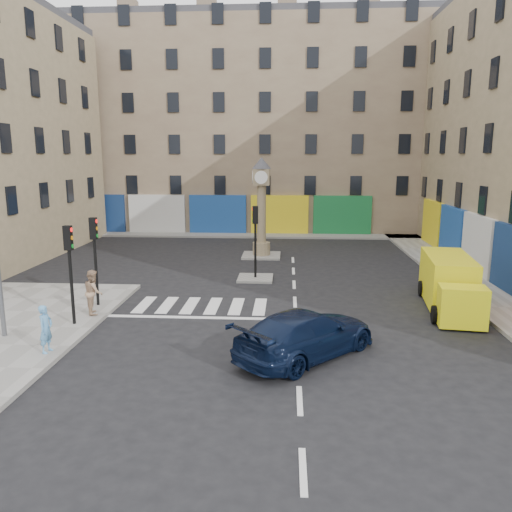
# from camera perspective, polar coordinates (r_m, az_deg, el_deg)

# --- Properties ---
(ground) EXTENTS (120.00, 120.00, 0.00)m
(ground) POSITION_cam_1_polar(r_m,az_deg,el_deg) (18.28, 4.64, -8.88)
(ground) COLOR black
(ground) RESTS_ON ground
(sidewalk_right) EXTENTS (2.60, 30.00, 0.15)m
(sidewalk_right) POSITION_cam_1_polar(r_m,az_deg,el_deg) (29.30, 21.58, -1.72)
(sidewalk_right) COLOR gray
(sidewalk_right) RESTS_ON ground
(sidewalk_far) EXTENTS (32.00, 2.40, 0.15)m
(sidewalk_far) POSITION_cam_1_polar(r_m,az_deg,el_deg) (40.00, -1.63, 2.42)
(sidewalk_far) COLOR gray
(sidewalk_far) RESTS_ON ground
(island_near) EXTENTS (1.80, 1.80, 0.12)m
(island_near) POSITION_cam_1_polar(r_m,az_deg,el_deg) (25.96, -0.07, -2.55)
(island_near) COLOR gray
(island_near) RESTS_ON ground
(island_far) EXTENTS (2.40, 2.40, 0.12)m
(island_far) POSITION_cam_1_polar(r_m,az_deg,el_deg) (31.81, 0.62, 0.05)
(island_far) COLOR gray
(island_far) RESTS_ON ground
(building_far) EXTENTS (32.00, 10.00, 17.00)m
(building_far) POSITION_cam_1_polar(r_m,az_deg,el_deg) (45.34, -1.01, 14.16)
(building_far) COLOR #8C795D
(building_far) RESTS_ON ground
(traffic_light_left_near) EXTENTS (0.28, 0.22, 3.70)m
(traffic_light_left_near) POSITION_cam_1_polar(r_m,az_deg,el_deg) (19.42, -20.53, -0.32)
(traffic_light_left_near) COLOR black
(traffic_light_left_near) RESTS_ON sidewalk_left
(traffic_light_left_far) EXTENTS (0.28, 0.22, 3.70)m
(traffic_light_left_far) POSITION_cam_1_polar(r_m,az_deg,el_deg) (21.59, -17.97, 0.97)
(traffic_light_left_far) COLOR black
(traffic_light_left_far) RESTS_ON sidewalk_left
(traffic_light_island) EXTENTS (0.28, 0.22, 3.70)m
(traffic_light_island) POSITION_cam_1_polar(r_m,az_deg,el_deg) (25.47, -0.07, 2.98)
(traffic_light_island) COLOR black
(traffic_light_island) RESTS_ON island_near
(clock_pillar) EXTENTS (1.20, 1.20, 6.10)m
(clock_pillar) POSITION_cam_1_polar(r_m,az_deg,el_deg) (31.30, 0.63, 6.33)
(clock_pillar) COLOR #988363
(clock_pillar) RESTS_ON island_far
(navy_sedan) EXTENTS (5.14, 5.26, 1.52)m
(navy_sedan) POSITION_cam_1_polar(r_m,az_deg,el_deg) (16.13, 5.78, -8.84)
(navy_sedan) COLOR black
(navy_sedan) RESTS_ON ground
(yellow_van) EXTENTS (2.55, 6.00, 2.12)m
(yellow_van) POSITION_cam_1_polar(r_m,az_deg,el_deg) (22.48, 21.26, -2.95)
(yellow_van) COLOR #FFF615
(yellow_van) RESTS_ON ground
(pedestrian_blue) EXTENTS (0.44, 0.61, 1.55)m
(pedestrian_blue) POSITION_cam_1_polar(r_m,az_deg,el_deg) (17.33, -22.89, -7.67)
(pedestrian_blue) COLOR #5896C9
(pedestrian_blue) RESTS_ON sidewalk_left
(pedestrian_tan) EXTENTS (0.96, 1.06, 1.77)m
(pedestrian_tan) POSITION_cam_1_polar(r_m,az_deg,el_deg) (20.77, -18.08, -3.92)
(pedestrian_tan) COLOR tan
(pedestrian_tan) RESTS_ON sidewalk_left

